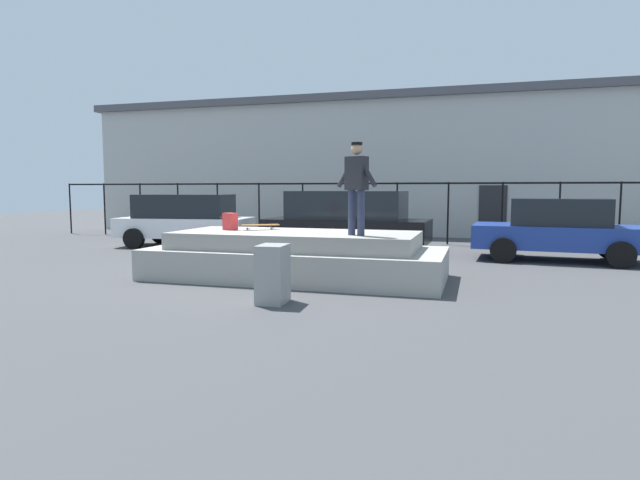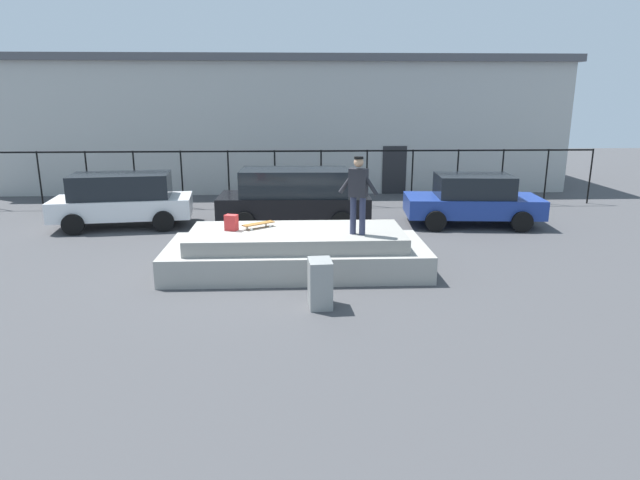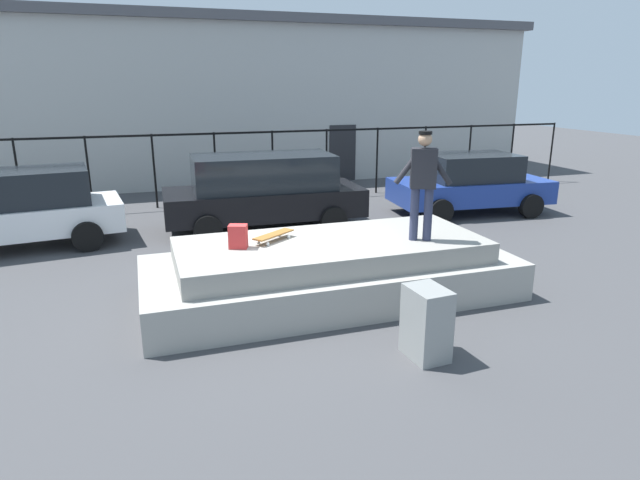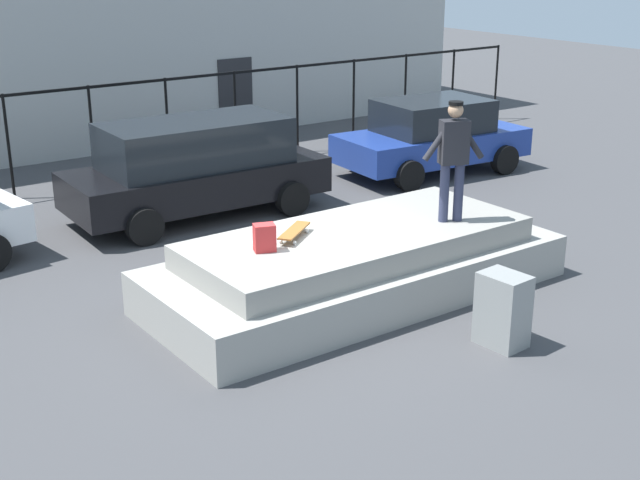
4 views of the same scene
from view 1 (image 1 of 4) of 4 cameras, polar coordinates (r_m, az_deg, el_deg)
The scene contains 11 objects.
ground_plane at distance 11.53m, azimuth -5.84°, elevation -3.73°, with size 60.00×60.00×0.00m, color #424244.
concrete_ledge at distance 10.96m, azimuth -2.66°, elevation -1.85°, with size 6.10×2.58×0.97m.
skateboarder at distance 10.06m, azimuth 3.99°, elevation 6.30°, with size 0.88×0.46×1.76m.
skateboard at distance 11.48m, azimuth -6.49°, elevation 1.59°, with size 0.78×0.64×0.12m.
backpack at distance 11.54m, azimuth -9.72°, elevation 1.99°, with size 0.28×0.20×0.37m, color red.
car_white_hatchback_near at distance 17.54m, azimuth -14.45°, elevation 2.22°, with size 4.39×2.38×1.68m.
car_black_hatchback_mid at distance 15.42m, azimuth 2.93°, elevation 2.17°, with size 4.81×2.27×1.80m.
car_blue_sedan_far at distance 14.91m, azimuth 24.47°, elevation 1.10°, with size 4.34×2.36×1.61m.
utility_box at distance 8.58m, azimuth -5.15°, elevation -3.69°, with size 0.44×0.60×0.95m, color gray.
fence_row at distance 18.63m, azimuth 3.12°, elevation 4.09°, with size 24.06×0.06×2.09m.
warehouse_building at distance 25.21m, azimuth 6.76°, elevation 7.73°, with size 25.06×8.82×5.66m.
Camera 1 is at (4.38, -10.50, 1.85)m, focal length 29.49 mm.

